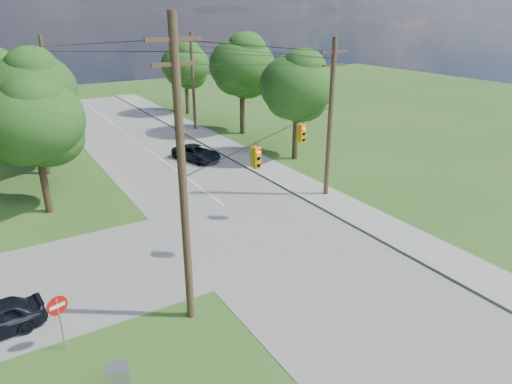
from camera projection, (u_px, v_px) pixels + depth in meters
ground at (286, 288)px, 21.14m from camera, size 140.00×140.00×0.00m
main_road at (265, 235)px, 26.07m from camera, size 10.00×100.00×0.03m
sidewalk_east at (353, 210)px, 29.28m from camera, size 2.60×100.00×0.12m
pole_sw at (182, 177)px, 16.93m from camera, size 2.00×0.32×12.00m
pole_ne at (330, 118)px, 29.75m from camera, size 2.00×0.32×10.50m
pole_north_e at (193, 81)px, 47.35m from camera, size 2.00×0.32×10.00m
pole_north_w at (50, 93)px, 40.65m from camera, size 2.00×0.32×10.00m
power_lines at (202, 61)px, 27.64m from camera, size 13.93×29.62×4.93m
traffic_signals at (281, 144)px, 23.85m from camera, size 4.91×3.27×1.05m
tree_w_near at (33, 120)px, 27.00m from camera, size 6.00×6.00×8.40m
tree_w_mid at (32, 89)px, 33.59m from camera, size 6.40×6.40×9.22m
tree_e_near at (297, 86)px, 37.31m from camera, size 6.20×6.20×8.81m
tree_e_mid at (242, 65)px, 45.25m from camera, size 6.60×6.60×9.64m
tree_e_far at (185, 65)px, 54.66m from camera, size 5.80×5.80×8.32m
car_main_north at (197, 153)px, 38.91m from camera, size 3.53×5.04×1.28m
control_cabinet at (119, 383)px, 14.87m from camera, size 0.85×0.69×1.34m
do_not_enter_sign at (58, 311)px, 16.71m from camera, size 0.76×0.25×2.36m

